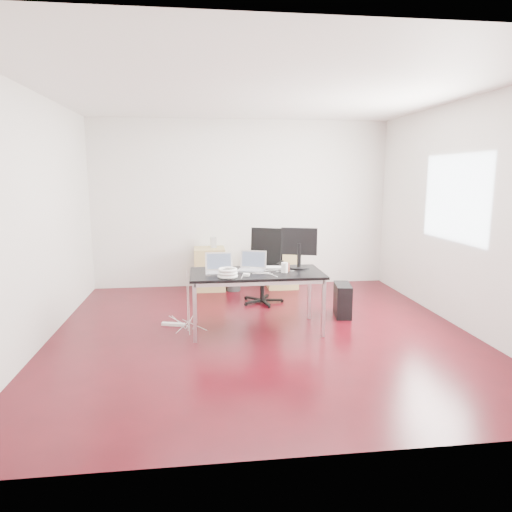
{
  "coord_description": "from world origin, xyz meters",
  "views": [
    {
      "loc": [
        -0.72,
        -5.25,
        1.89
      ],
      "look_at": [
        0.0,
        0.55,
        0.85
      ],
      "focal_mm": 32.0,
      "sensor_mm": 36.0,
      "label": 1
    }
  ],
  "objects": [
    {
      "name": "filing_cabinet_right",
      "position": [
        0.65,
        2.23,
        0.35
      ],
      "size": [
        0.5,
        0.5,
        0.7
      ],
      "primitive_type": "cube",
      "color": "tan",
      "rests_on": "ground"
    },
    {
      "name": "office_chair",
      "position": [
        0.22,
        1.39,
        0.61
      ],
      "size": [
        0.63,
        0.65,
        1.08
      ],
      "rotation": [
        0.0,
        0.0,
        -0.42
      ],
      "color": "black",
      "rests_on": "ground"
    },
    {
      "name": "cable_coil",
      "position": [
        -0.41,
        -0.13,
        0.78
      ],
      "size": [
        0.24,
        0.24,
        0.11
      ],
      "rotation": [
        0.0,
        0.0,
        0.1
      ],
      "color": "white",
      "rests_on": "desk"
    },
    {
      "name": "wastebasket",
      "position": [
        -0.19,
        2.09,
        0.14
      ],
      "size": [
        0.29,
        0.29,
        0.28
      ],
      "primitive_type": "cylinder",
      "rotation": [
        0.0,
        0.0,
        0.23
      ],
      "color": "black",
      "rests_on": "ground"
    },
    {
      "name": "room_shell",
      "position": [
        0.04,
        0.0,
        1.4
      ],
      "size": [
        5.0,
        5.0,
        5.0
      ],
      "color": "#35060C",
      "rests_on": "ground"
    },
    {
      "name": "monitor",
      "position": [
        0.51,
        0.3,
        1.01
      ],
      "size": [
        0.44,
        0.26,
        0.51
      ],
      "rotation": [
        0.0,
        0.0,
        -0.32
      ],
      "color": "black",
      "rests_on": "desk"
    },
    {
      "name": "power_adapter",
      "position": [
        -0.19,
        -0.08,
        0.74
      ],
      "size": [
        0.09,
        0.09,
        0.03
      ],
      "primitive_type": "cube",
      "rotation": [
        0.0,
        0.0,
        -0.3
      ],
      "color": "white",
      "rests_on": "desk"
    },
    {
      "name": "laptop_right",
      "position": [
        -0.09,
        0.23,
        0.79
      ],
      "size": [
        0.4,
        0.35,
        0.23
      ],
      "rotation": [
        0.0,
        0.0,
        -0.34
      ],
      "color": "silver",
      "rests_on": "desk"
    },
    {
      "name": "cup_white",
      "position": [
        0.28,
        0.05,
        0.79
      ],
      "size": [
        0.1,
        0.1,
        0.12
      ],
      "primitive_type": "cylinder",
      "rotation": [
        0.0,
        0.0,
        -0.28
      ],
      "color": "white",
      "rests_on": "desk"
    },
    {
      "name": "power_strip",
      "position": [
        -1.08,
        0.4,
        0.02
      ],
      "size": [
        0.3,
        0.15,
        0.04
      ],
      "primitive_type": "cube",
      "rotation": [
        0.0,
        0.0,
        -0.3
      ],
      "color": "white",
      "rests_on": "ground"
    },
    {
      "name": "pc_tower",
      "position": [
        1.18,
        0.53,
        0.22
      ],
      "size": [
        0.28,
        0.48,
        0.44
      ],
      "primitive_type": "cube",
      "rotation": [
        0.0,
        0.0,
        -0.18
      ],
      "color": "black",
      "rests_on": "ground"
    },
    {
      "name": "cup_brown",
      "position": [
        0.32,
        0.12,
        0.78
      ],
      "size": [
        0.1,
        0.1,
        0.1
      ],
      "primitive_type": "cylinder",
      "rotation": [
        0.0,
        0.0,
        -0.4
      ],
      "color": "#5D2B20",
      "rests_on": "desk"
    },
    {
      "name": "navy_garment",
      "position": [
        0.63,
        2.25,
        0.74
      ],
      "size": [
        0.3,
        0.24,
        0.09
      ],
      "primitive_type": "cube",
      "rotation": [
        0.0,
        0.0,
        0.0
      ],
      "color": "black",
      "rests_on": "filing_cabinet_right"
    },
    {
      "name": "keyboard",
      "position": [
        0.12,
        0.31,
        0.74
      ],
      "size": [
        0.46,
        0.22,
        0.02
      ],
      "primitive_type": "cube",
      "rotation": [
        0.0,
        0.0,
        -0.2
      ],
      "color": "white",
      "rests_on": "desk"
    },
    {
      "name": "filing_cabinet_left",
      "position": [
        -0.57,
        2.23,
        0.35
      ],
      "size": [
        0.5,
        0.5,
        0.7
      ],
      "primitive_type": "cube",
      "color": "tan",
      "rests_on": "ground"
    },
    {
      "name": "laptop_left",
      "position": [
        -0.5,
        0.14,
        0.79
      ],
      "size": [
        0.33,
        0.25,
        0.23
      ],
      "rotation": [
        0.0,
        0.0,
        -0.0
      ],
      "color": "silver",
      "rests_on": "desk"
    },
    {
      "name": "desk",
      "position": [
        -0.05,
        0.12,
        0.68
      ],
      "size": [
        1.6,
        0.8,
        0.73
      ],
      "color": "black",
      "rests_on": "ground"
    },
    {
      "name": "speaker",
      "position": [
        -0.5,
        2.25,
        0.79
      ],
      "size": [
        0.1,
        0.09,
        0.18
      ],
      "primitive_type": "cube",
      "rotation": [
        0.0,
        0.0,
        0.11
      ],
      "color": "#9E9E9E",
      "rests_on": "filing_cabinet_left"
    }
  ]
}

